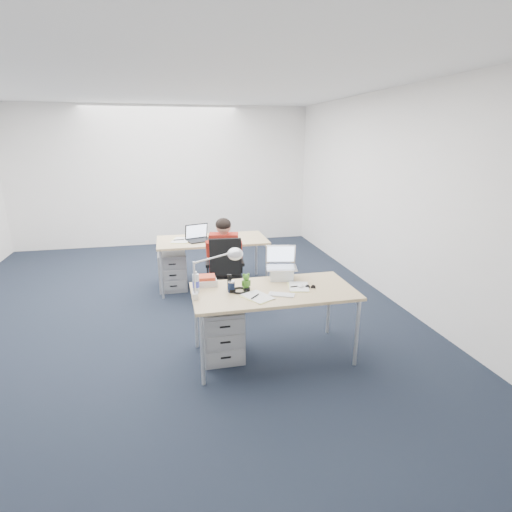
% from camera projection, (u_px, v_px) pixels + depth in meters
% --- Properties ---
extents(floor, '(7.00, 7.00, 0.00)m').
position_uv_depth(floor, '(172.00, 309.00, 5.26)').
color(floor, black).
rests_on(floor, ground).
extents(room, '(6.02, 7.02, 2.80)m').
position_uv_depth(room, '(163.00, 178.00, 4.77)').
color(room, white).
rests_on(room, ground).
extents(desk_near, '(1.60, 0.80, 0.73)m').
position_uv_depth(desk_near, '(273.00, 294.00, 3.95)').
color(desk_near, tan).
rests_on(desk_near, ground).
extents(desk_far, '(1.60, 0.80, 0.73)m').
position_uv_depth(desk_far, '(212.00, 242.00, 5.91)').
color(desk_far, tan).
rests_on(desk_far, ground).
extents(office_chair, '(0.67, 0.67, 0.97)m').
position_uv_depth(office_chair, '(225.00, 286.00, 5.30)').
color(office_chair, black).
rests_on(office_chair, ground).
extents(seated_person, '(0.44, 0.70, 1.18)m').
position_uv_depth(seated_person, '(225.00, 260.00, 5.37)').
color(seated_person, '#A62317').
rests_on(seated_person, ground).
extents(drawer_pedestal_near, '(0.40, 0.50, 0.55)m').
position_uv_depth(drawer_pedestal_near, '(222.00, 331.00, 4.08)').
color(drawer_pedestal_near, '#939598').
rests_on(drawer_pedestal_near, ground).
extents(drawer_pedestal_far, '(0.40, 0.50, 0.55)m').
position_uv_depth(drawer_pedestal_far, '(173.00, 270.00, 5.94)').
color(drawer_pedestal_far, '#939598').
rests_on(drawer_pedestal_far, ground).
extents(silver_laptop, '(0.36, 0.31, 0.34)m').
position_uv_depth(silver_laptop, '(282.00, 264.00, 4.20)').
color(silver_laptop, silver).
rests_on(silver_laptop, desk_near).
extents(wireless_keyboard, '(0.27, 0.20, 0.01)m').
position_uv_depth(wireless_keyboard, '(281.00, 295.00, 3.80)').
color(wireless_keyboard, white).
rests_on(wireless_keyboard, desk_near).
extents(computer_mouse, '(0.08, 0.11, 0.04)m').
position_uv_depth(computer_mouse, '(300.00, 286.00, 4.00)').
color(computer_mouse, white).
rests_on(computer_mouse, desk_near).
extents(headphones, '(0.22, 0.17, 0.03)m').
position_uv_depth(headphones, '(240.00, 290.00, 3.89)').
color(headphones, black).
rests_on(headphones, desk_near).
extents(can_koozie, '(0.09, 0.09, 0.11)m').
position_uv_depth(can_koozie, '(231.00, 286.00, 3.87)').
color(can_koozie, '#121C38').
rests_on(can_koozie, desk_near).
extents(water_bottle, '(0.07, 0.07, 0.21)m').
position_uv_depth(water_bottle, '(196.00, 282.00, 3.85)').
color(water_bottle, silver).
rests_on(water_bottle, desk_near).
extents(bear_figurine, '(0.10, 0.07, 0.17)m').
position_uv_depth(bear_figurine, '(246.00, 282.00, 3.92)').
color(bear_figurine, '#2B6F1D').
rests_on(bear_figurine, desk_near).
extents(book_stack, '(0.22, 0.17, 0.10)m').
position_uv_depth(book_stack, '(206.00, 281.00, 4.05)').
color(book_stack, silver).
rests_on(book_stack, desk_near).
extents(cordless_phone, '(0.05, 0.03, 0.16)m').
position_uv_depth(cordless_phone, '(229.00, 282.00, 3.93)').
color(cordless_phone, black).
rests_on(cordless_phone, desk_near).
extents(papers_left, '(0.31, 0.35, 0.01)m').
position_uv_depth(papers_left, '(257.00, 297.00, 3.75)').
color(papers_left, '#E7EA88').
rests_on(papers_left, desk_near).
extents(papers_right, '(0.25, 0.31, 0.01)m').
position_uv_depth(papers_right, '(298.00, 287.00, 4.00)').
color(papers_right, '#E7EA88').
rests_on(papers_right, desk_near).
extents(sunglasses, '(0.11, 0.08, 0.02)m').
position_uv_depth(sunglasses, '(310.00, 287.00, 3.98)').
color(sunglasses, black).
rests_on(sunglasses, desk_near).
extents(desk_lamp, '(0.45, 0.23, 0.49)m').
position_uv_depth(desk_lamp, '(210.00, 273.00, 3.68)').
color(desk_lamp, silver).
rests_on(desk_lamp, desk_near).
extents(dark_laptop, '(0.42, 0.42, 0.25)m').
position_uv_depth(dark_laptop, '(199.00, 233.00, 5.76)').
color(dark_laptop, black).
rests_on(dark_laptop, desk_far).
extents(far_cup, '(0.08, 0.08, 0.11)m').
position_uv_depth(far_cup, '(226.00, 232.00, 6.11)').
color(far_cup, white).
rests_on(far_cup, desk_far).
extents(far_papers, '(0.31, 0.38, 0.01)m').
position_uv_depth(far_papers, '(180.00, 241.00, 5.80)').
color(far_papers, white).
rests_on(far_papers, desk_far).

